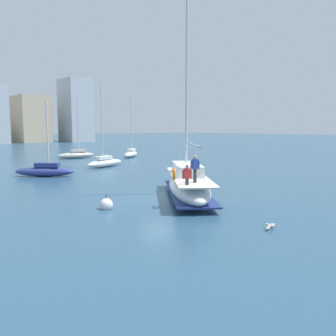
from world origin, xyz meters
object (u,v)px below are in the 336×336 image
object	(u,v)px
moored_sloop_far	(131,153)
seagull	(271,225)
main_sailboat	(188,184)
moored_cutter_right	(45,170)
mooring_buoy	(106,205)
moored_ketch_distant	(76,154)
moored_cutter_left	(105,162)

from	to	relation	value
moored_sloop_far	seagull	xyz separation A→B (m)	(-17.45, -35.05, -0.46)
main_sailboat	moored_sloop_far	size ratio (longest dim) A/B	1.43
moored_cutter_right	mooring_buoy	distance (m)	15.24
mooring_buoy	seagull	bearing A→B (deg)	-66.84
moored_ketch_distant	mooring_buoy	distance (m)	33.33
moored_sloop_far	seagull	distance (m)	39.15
moored_cutter_right	seagull	xyz separation A→B (m)	(0.99, -23.36, -0.42)
moored_sloop_far	moored_cutter_right	distance (m)	21.83
moored_cutter_left	seagull	xyz separation A→B (m)	(-7.33, -26.22, -0.47)
main_sailboat	seagull	distance (m)	7.80
moored_cutter_left	moored_ketch_distant	bearing A→B (deg)	77.62
moored_sloop_far	moored_cutter_right	xyz separation A→B (m)	(-18.44, -11.68, -0.04)
main_sailboat	moored_cutter_left	xyz separation A→B (m)	(5.17, 18.77, -0.29)
moored_cutter_left	seagull	size ratio (longest dim) A/B	9.26
moored_ketch_distant	mooring_buoy	xyz separation A→B (m)	(-13.65, -30.40, -0.39)
main_sailboat	seagull	bearing A→B (deg)	-106.15
moored_cutter_left	moored_cutter_right	bearing A→B (deg)	-161.05
moored_ketch_distant	seagull	size ratio (longest dim) A/B	9.09
main_sailboat	mooring_buoy	xyz separation A→B (m)	(-5.73, 0.89, -0.68)
moored_cutter_right	main_sailboat	bearing A→B (deg)	-78.80
moored_ketch_distant	seagull	world-z (taller)	moored_ketch_distant
main_sailboat	seagull	xyz separation A→B (m)	(-2.16, -7.45, -0.76)
seagull	main_sailboat	bearing A→B (deg)	73.85
moored_cutter_left	mooring_buoy	distance (m)	20.94
moored_cutter_left	main_sailboat	bearing A→B (deg)	-105.40
moored_sloop_far	seagull	bearing A→B (deg)	-116.47
moored_sloop_far	seagull	size ratio (longest dim) A/B	8.95
main_sailboat	moored_cutter_left	world-z (taller)	main_sailboat
moored_sloop_far	mooring_buoy	size ratio (longest dim) A/B	9.43
moored_cutter_left	moored_ketch_distant	world-z (taller)	moored_cutter_left
main_sailboat	moored_sloop_far	xyz separation A→B (m)	(15.29, 27.59, -0.30)
moored_cutter_right	seagull	bearing A→B (deg)	-87.57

